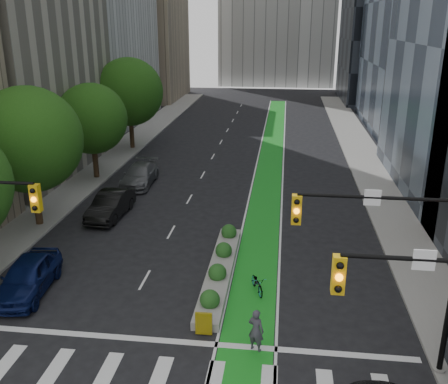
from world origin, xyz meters
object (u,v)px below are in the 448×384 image
(bicycle, at_px, (257,283))
(cyclist, at_px, (256,330))
(median_planter, at_px, (220,268))
(parked_car_left_mid, at_px, (111,205))
(parked_car_left_far, at_px, (140,175))
(parked_car_left_near, at_px, (28,276))

(bicycle, relative_size, cyclist, 0.92)
(median_planter, distance_m, cyclist, 6.37)
(cyclist, bearing_deg, parked_car_left_mid, -27.90)
(median_planter, height_order, parked_car_left_mid, parked_car_left_mid)
(parked_car_left_mid, xyz_separation_m, parked_car_left_far, (-0.02, 6.88, -0.04))
(cyclist, height_order, parked_car_left_mid, cyclist)
(median_planter, height_order, cyclist, cyclist)
(parked_car_left_near, relative_size, parked_car_left_far, 0.92)
(parked_car_left_near, bearing_deg, parked_car_left_mid, 80.71)
(parked_car_left_far, bearing_deg, median_planter, -60.93)
(cyclist, relative_size, parked_car_left_far, 0.33)
(bicycle, bearing_deg, parked_car_left_mid, 120.52)
(bicycle, height_order, cyclist, cyclist)
(parked_car_left_mid, bearing_deg, median_planter, -37.61)
(parked_car_left_near, bearing_deg, parked_car_left_far, 82.35)
(bicycle, xyz_separation_m, parked_car_left_far, (-10.22, 15.33, 0.35))
(parked_car_left_mid, relative_size, parked_car_left_far, 0.92)
(bicycle, height_order, parked_car_left_near, parked_car_left_near)
(cyclist, relative_size, parked_car_left_mid, 0.36)
(median_planter, distance_m, bicycle, 2.47)
(median_planter, bearing_deg, parked_car_left_far, 120.67)
(parked_car_left_far, bearing_deg, parked_car_left_near, -93.75)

